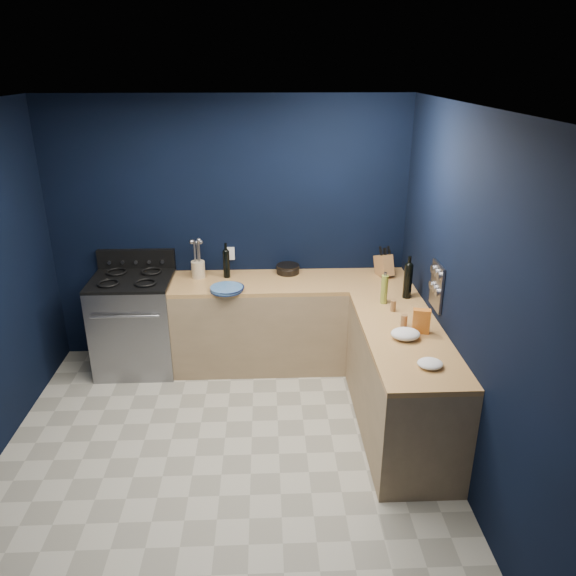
{
  "coord_description": "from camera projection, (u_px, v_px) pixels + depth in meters",
  "views": [
    {
      "loc": [
        0.36,
        -3.52,
        2.86
      ],
      "look_at": [
        0.55,
        1.0,
        1.0
      ],
      "focal_mm": 34.45,
      "sensor_mm": 36.0,
      "label": 1
    }
  ],
  "objects": [
    {
      "name": "knife_block",
      "position": [
        384.0,
        265.0,
        5.42
      ],
      "size": [
        0.19,
        0.27,
        0.26
      ],
      "primitive_type": "cube",
      "rotation": [
        -0.31,
        0.0,
        0.33
      ],
      "color": "olive",
      "rests_on": "top_back"
    },
    {
      "name": "crouton_bag",
      "position": [
        421.0,
        321.0,
        4.27
      ],
      "size": [
        0.14,
        0.09,
        0.2
      ],
      "primitive_type": "cube",
      "rotation": [
        0.0,
        0.0,
        -0.22
      ],
      "color": "#B43217",
      "rests_on": "top_right"
    },
    {
      "name": "towel_end",
      "position": [
        430.0,
        364.0,
        3.81
      ],
      "size": [
        0.19,
        0.18,
        0.05
      ],
      "primitive_type": "ellipsoid",
      "rotation": [
        0.0,
        0.0,
        0.1
      ],
      "color": "white",
      "rests_on": "top_right"
    },
    {
      "name": "floor",
      "position": [
        223.0,
        456.0,
        4.33
      ],
      "size": [
        3.5,
        3.5,
        0.02
      ],
      "primitive_type": "cube",
      "color": "#B6B19E",
      "rests_on": "ground"
    },
    {
      "name": "wine_bottle_back",
      "position": [
        226.0,
        264.0,
        5.37
      ],
      "size": [
        0.08,
        0.08,
        0.27
      ],
      "primitive_type": "cylinder",
      "rotation": [
        0.0,
        0.0,
        -0.16
      ],
      "color": "black",
      "rests_on": "top_back"
    },
    {
      "name": "oven_door",
      "position": [
        129.0,
        341.0,
        5.14
      ],
      "size": [
        0.59,
        0.02,
        0.42
      ],
      "primitive_type": "cube",
      "color": "black",
      "rests_on": "gas_range"
    },
    {
      "name": "ramekin",
      "position": [
        197.0,
        271.0,
        5.53
      ],
      "size": [
        0.11,
        0.11,
        0.04
      ],
      "primitive_type": "cylinder",
      "rotation": [
        0.0,
        0.0,
        -0.15
      ],
      "color": "white",
      "rests_on": "top_back"
    },
    {
      "name": "gas_range",
      "position": [
        136.0,
        325.0,
        5.43
      ],
      "size": [
        0.76,
        0.66,
        0.92
      ],
      "primitive_type": "cube",
      "color": "gray",
      "rests_on": "floor"
    },
    {
      "name": "wall_front",
      "position": [
        180.0,
        483.0,
        2.21
      ],
      "size": [
        3.5,
        0.02,
        2.6
      ],
      "primitive_type": "cube",
      "color": "black",
      "rests_on": "ground"
    },
    {
      "name": "top_right",
      "position": [
        405.0,
        335.0,
        4.31
      ],
      "size": [
        0.63,
        1.67,
        0.04
      ],
      "primitive_type": "cube",
      "color": "#936130",
      "rests_on": "cab_right"
    },
    {
      "name": "oil_bottle",
      "position": [
        384.0,
        289.0,
        4.79
      ],
      "size": [
        0.07,
        0.07,
        0.26
      ],
      "primitive_type": "cylinder",
      "rotation": [
        0.0,
        0.0,
        -0.17
      ],
      "color": "olive",
      "rests_on": "top_right"
    },
    {
      "name": "plate_stack",
      "position": [
        227.0,
        289.0,
        5.09
      ],
      "size": [
        0.39,
        0.39,
        0.04
      ],
      "primitive_type": "cylinder",
      "rotation": [
        0.0,
        0.0,
        -0.39
      ],
      "color": "teal",
      "rests_on": "top_back"
    },
    {
      "name": "cab_right",
      "position": [
        400.0,
        384.0,
        4.48
      ],
      "size": [
        0.63,
        1.67,
        0.86
      ],
      "primitive_type": "cube",
      "color": "#9B805D",
      "rests_on": "floor"
    },
    {
      "name": "wall_outlet",
      "position": [
        230.0,
        253.0,
        5.52
      ],
      "size": [
        0.09,
        0.02,
        0.13
      ],
      "primitive_type": "cube",
      "color": "white",
      "rests_on": "wall_back"
    },
    {
      "name": "wall_right",
      "position": [
        465.0,
        300.0,
        3.9
      ],
      "size": [
        0.02,
        3.5,
        2.6
      ],
      "primitive_type": "cube",
      "color": "black",
      "rests_on": "ground"
    },
    {
      "name": "wine_bottle_right",
      "position": [
        408.0,
        281.0,
        4.89
      ],
      "size": [
        0.1,
        0.1,
        0.31
      ],
      "primitive_type": "cylinder",
      "rotation": [
        0.0,
        0.0,
        0.37
      ],
      "color": "black",
      "rests_on": "top_right"
    },
    {
      "name": "wall_back",
      "position": [
        229.0,
        232.0,
        5.46
      ],
      "size": [
        3.5,
        0.02,
        2.6
      ],
      "primitive_type": "cube",
      "color": "black",
      "rests_on": "ground"
    },
    {
      "name": "lemon_basket",
      "position": [
        288.0,
        269.0,
        5.5
      ],
      "size": [
        0.3,
        0.3,
        0.09
      ],
      "primitive_type": "cylinder",
      "rotation": [
        0.0,
        0.0,
        -0.41
      ],
      "color": "black",
      "rests_on": "top_back"
    },
    {
      "name": "ceiling",
      "position": [
        204.0,
        106.0,
        3.33
      ],
      "size": [
        3.5,
        3.5,
        0.02
      ],
      "primitive_type": "cube",
      "color": "silver",
      "rests_on": "ground"
    },
    {
      "name": "utensil_crock",
      "position": [
        198.0,
        269.0,
        5.38
      ],
      "size": [
        0.16,
        0.16,
        0.17
      ],
      "primitive_type": "cylinder",
      "rotation": [
        0.0,
        0.0,
        0.22
      ],
      "color": "beige",
      "rests_on": "top_back"
    },
    {
      "name": "spice_panel",
      "position": [
        437.0,
        286.0,
        4.45
      ],
      "size": [
        0.02,
        0.28,
        0.38
      ],
      "primitive_type": "cube",
      "color": "gray",
      "rests_on": "wall_right"
    },
    {
      "name": "towel_front",
      "position": [
        405.0,
        334.0,
        4.2
      ],
      "size": [
        0.23,
        0.2,
        0.08
      ],
      "primitive_type": "ellipsoid",
      "rotation": [
        0.0,
        0.0,
        -0.06
      ],
      "color": "white",
      "rests_on": "top_right"
    },
    {
      "name": "cooktop",
      "position": [
        131.0,
        280.0,
        5.25
      ],
      "size": [
        0.76,
        0.66,
        0.03
      ],
      "primitive_type": "cube",
      "color": "black",
      "rests_on": "gas_range"
    },
    {
      "name": "spice_jar_far",
      "position": [
        404.0,
        321.0,
        4.39
      ],
      "size": [
        0.07,
        0.07,
        0.1
      ],
      "primitive_type": "cylinder",
      "rotation": [
        0.0,
        0.0,
        -0.34
      ],
      "color": "olive",
      "rests_on": "top_right"
    },
    {
      "name": "backguard",
      "position": [
        136.0,
        259.0,
        5.48
      ],
      "size": [
        0.76,
        0.06,
        0.2
      ],
      "primitive_type": "cube",
      "color": "black",
      "rests_on": "gas_range"
    },
    {
      "name": "top_back",
      "position": [
        291.0,
        282.0,
        5.34
      ],
      "size": [
        2.3,
        0.63,
        0.04
      ],
      "primitive_type": "cube",
      "color": "#936130",
      "rests_on": "cab_back"
    },
    {
      "name": "spice_jar_near",
      "position": [
        393.0,
        306.0,
        4.66
      ],
      "size": [
        0.05,
        0.05,
        0.1
      ],
      "primitive_type": "cylinder",
      "rotation": [
        0.0,
        0.0,
        -0.01
      ],
      "color": "olive",
      "rests_on": "top_right"
    },
    {
      "name": "cab_back",
      "position": [
        291.0,
        324.0,
        5.51
      ],
      "size": [
        2.3,
        0.63,
        0.86
      ],
      "primitive_type": "cube",
      "color": "#9B805D",
      "rests_on": "floor"
    }
  ]
}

